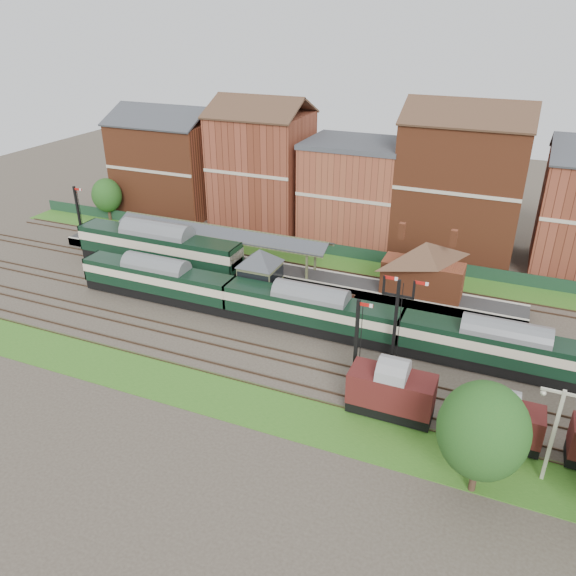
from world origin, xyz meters
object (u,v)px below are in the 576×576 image
at_px(semaphore_bracket, 396,317).
at_px(dmu_train, 311,310).
at_px(signal_box, 260,275).
at_px(goods_van_a, 391,391).
at_px(platform_railcar, 159,247).

relative_size(semaphore_bracket, dmu_train, 0.16).
bearing_deg(signal_box, semaphore_bracket, -20.92).
distance_m(semaphore_bracket, dmu_train, 9.06).
distance_m(dmu_train, goods_van_a, 13.26).
height_order(dmu_train, goods_van_a, dmu_train).
xyz_separation_m(signal_box, dmu_train, (6.66, -3.25, -0.91)).
height_order(signal_box, dmu_train, signal_box).
height_order(signal_box, goods_van_a, signal_box).
bearing_deg(signal_box, platform_railcar, 167.33).
distance_m(signal_box, semaphore_bracket, 16.16).
xyz_separation_m(semaphore_bracket, platform_railcar, (-29.49, 9.00, -1.92)).
bearing_deg(platform_railcar, dmu_train, -17.11).
bearing_deg(platform_railcar, signal_box, -12.67).
relative_size(semaphore_bracket, goods_van_a, 1.32).
xyz_separation_m(dmu_train, platform_railcar, (-21.11, 6.50, 0.43)).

